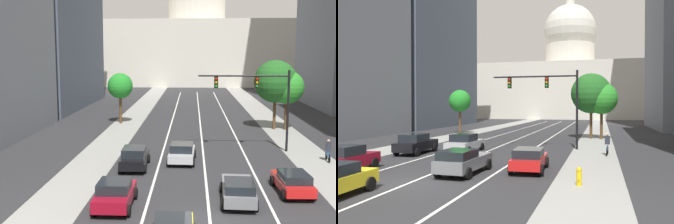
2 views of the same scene
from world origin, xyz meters
The scene contains 17 objects.
ground_plane centered at (0.00, 40.00, 0.00)m, with size 400.00×400.00×0.00m, color #2B2B2D.
sidewalk_left centered at (-8.56, 35.00, 0.01)m, with size 3.50×130.00×0.01m, color gray.
sidewalk_right centered at (8.56, 35.00, 0.01)m, with size 3.50×130.00×0.01m, color gray.
lane_stripe_left centered at (-3.40, 25.00, 0.01)m, with size 0.16×90.00×0.01m, color white.
lane_stripe_center centered at (0.00, 25.00, 0.01)m, with size 0.16×90.00×0.01m, color white.
lane_stripe_right centered at (3.40, 25.00, 0.01)m, with size 0.16×90.00×0.01m, color white.
capitol_building centered at (0.00, 93.66, 11.03)m, with size 54.44×25.44×35.23m.
car_silver centered at (-1.70, 12.10, 0.77)m, with size 2.19×4.28×1.50m.
car_black centered at (-5.10, 10.16, 0.81)m, with size 2.01×4.45×1.59m.
car_crimson centered at (-5.10, 2.06, 0.79)m, with size 2.07×4.07×1.54m.
car_red centered at (5.11, 5.00, 0.73)m, with size 2.08×4.17×1.37m.
car_gray centered at (1.69, 3.21, 0.76)m, with size 2.10×4.54×1.44m.
traffic_signal_mast centered at (4.75, 16.21, 4.96)m, with size 7.67×0.39×6.92m.
cyclist centered at (9.61, 13.00, 0.85)m, with size 0.38×1.70×1.72m.
street_tree_mid_left centered at (-9.38, 29.79, 4.41)m, with size 2.97×2.97×5.93m.
street_tree_near_right centered at (9.18, 26.64, 4.63)m, with size 3.62×3.62×6.46m.
street_tree_mid_right centered at (8.01, 26.99, 5.22)m, with size 4.63×4.63×7.55m.
Camera 1 is at (-0.92, -20.63, 8.49)m, focal length 46.62 mm.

